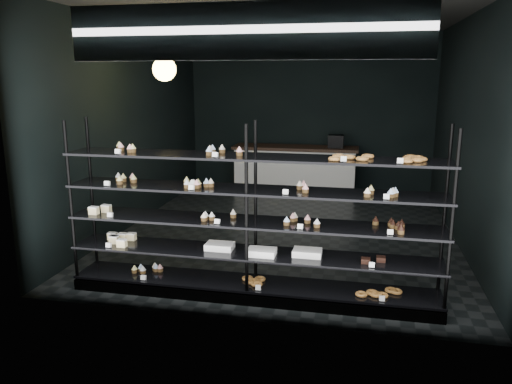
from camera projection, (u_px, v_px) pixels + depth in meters
room at (289, 128)px, 7.45m from camera, size 5.01×6.01×3.20m
display_shelf at (248, 242)px, 5.35m from camera, size 4.00×0.50×1.91m
signage at (243, 31)px, 4.40m from camera, size 3.30×0.05×0.50m
pendant_lamp at (164, 69)px, 6.75m from camera, size 0.32×0.32×0.89m
service_counter at (296, 170)px, 10.12m from camera, size 2.49×0.65×1.23m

